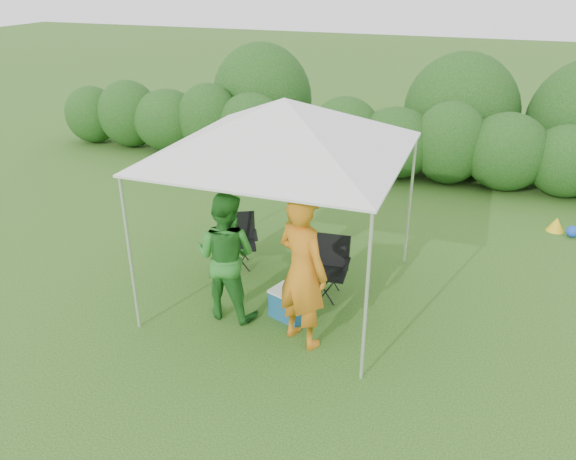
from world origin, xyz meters
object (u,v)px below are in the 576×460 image
(canopy, at_px, (284,126))
(chair_left, at_px, (240,237))
(chair_right, at_px, (330,263))
(man, at_px, (302,271))
(woman, at_px, (226,256))
(cooler, at_px, (289,304))

(canopy, height_order, chair_left, canopy)
(chair_right, xyz_separation_m, chair_left, (-1.58, 0.39, -0.02))
(chair_left, bearing_deg, man, -72.35)
(chair_left, distance_m, man, 2.29)
(canopy, distance_m, chair_right, 2.07)
(chair_right, bearing_deg, canopy, -171.28)
(canopy, relative_size, woman, 1.75)
(chair_left, xyz_separation_m, woman, (0.43, -1.36, 0.41))
(canopy, distance_m, woman, 1.85)
(canopy, height_order, man, canopy)
(woman, bearing_deg, man, 170.15)
(man, bearing_deg, woman, 13.47)
(man, distance_m, cooler, 0.96)
(man, bearing_deg, canopy, -34.26)
(canopy, xyz_separation_m, chair_right, (0.63, 0.16, -1.96))
(chair_left, relative_size, woman, 0.48)
(cooler, bearing_deg, canopy, 135.01)
(canopy, relative_size, chair_right, 3.50)
(man, relative_size, cooler, 3.46)
(chair_right, xyz_separation_m, woman, (-1.16, -0.96, 0.38))
(chair_right, distance_m, woman, 1.55)
(cooler, bearing_deg, man, -33.68)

